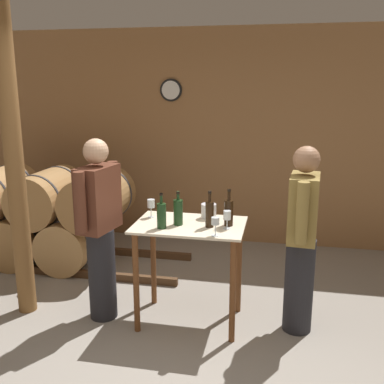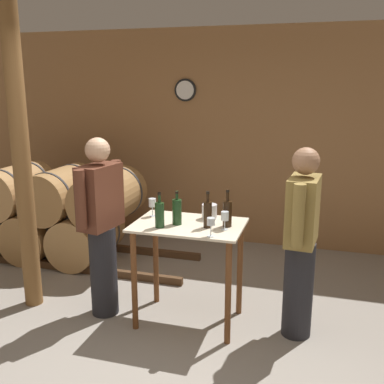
{
  "view_description": "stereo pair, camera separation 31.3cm",
  "coord_description": "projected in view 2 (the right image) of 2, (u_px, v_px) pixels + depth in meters",
  "views": [
    {
      "loc": [
        0.71,
        -2.71,
        2.04
      ],
      "look_at": [
        -0.02,
        0.88,
        1.14
      ],
      "focal_mm": 42.0,
      "sensor_mm": 36.0,
      "label": 1
    },
    {
      "loc": [
        1.01,
        -2.64,
        2.04
      ],
      "look_at": [
        -0.02,
        0.88,
        1.14
      ],
      "focal_mm": 42.0,
      "sensor_mm": 36.0,
      "label": 2
    }
  ],
  "objects": [
    {
      "name": "ground_plane",
      "position": [
        160.0,
        375.0,
        3.22
      ],
      "size": [
        14.0,
        14.0,
        0.0
      ],
      "primitive_type": "plane",
      "color": "gray"
    },
    {
      "name": "wine_bottle_right",
      "position": [
        227.0,
        213.0,
        3.65
      ],
      "size": [
        0.07,
        0.07,
        0.31
      ],
      "color": "black",
      "rests_on": "tasting_table"
    },
    {
      "name": "tasting_table",
      "position": [
        189.0,
        247.0,
        3.79
      ],
      "size": [
        0.92,
        0.62,
        0.89
      ],
      "color": "beige",
      "rests_on": "ground_plane"
    },
    {
      "name": "wine_glass_near_center",
      "position": [
        211.0,
        223.0,
        3.41
      ],
      "size": [
        0.06,
        0.06,
        0.15
      ],
      "color": "silver",
      "rests_on": "tasting_table"
    },
    {
      "name": "wine_bottle_center",
      "position": [
        208.0,
        214.0,
        3.62
      ],
      "size": [
        0.07,
        0.07,
        0.3
      ],
      "color": "black",
      "rests_on": "tasting_table"
    },
    {
      "name": "person_visitor_with_scarf",
      "position": [
        301.0,
        240.0,
        3.55
      ],
      "size": [
        0.25,
        0.59,
        1.56
      ],
      "color": "#232328",
      "rests_on": "ground_plane"
    },
    {
      "name": "barrel_rack",
      "position": [
        51.0,
        214.0,
        5.31
      ],
      "size": [
        3.78,
        0.87,
        1.09
      ],
      "color": "#4C331E",
      "rests_on": "ground_plane"
    },
    {
      "name": "wine_glass_near_left",
      "position": [
        152.0,
        203.0,
        3.93
      ],
      "size": [
        0.07,
        0.07,
        0.16
      ],
      "color": "silver",
      "rests_on": "tasting_table"
    },
    {
      "name": "wooden_post",
      "position": [
        22.0,
        163.0,
        3.95
      ],
      "size": [
        0.16,
        0.16,
        2.7
      ],
      "color": "brown",
      "rests_on": "ground_plane"
    },
    {
      "name": "wine_bottle_far_left",
      "position": [
        160.0,
        214.0,
        3.63
      ],
      "size": [
        0.08,
        0.08,
        0.29
      ],
      "color": "#193819",
      "rests_on": "tasting_table"
    },
    {
      "name": "wine_bottle_left",
      "position": [
        177.0,
        211.0,
        3.71
      ],
      "size": [
        0.08,
        0.08,
        0.28
      ],
      "color": "#193819",
      "rests_on": "tasting_table"
    },
    {
      "name": "back_wall",
      "position": [
        239.0,
        139.0,
        5.64
      ],
      "size": [
        8.4,
        0.08,
        2.7
      ],
      "color": "#996B42",
      "rests_on": "ground_plane"
    },
    {
      "name": "ice_bucket",
      "position": [
        209.0,
        211.0,
        3.88
      ],
      "size": [
        0.13,
        0.13,
        0.13
      ],
      "color": "silver",
      "rests_on": "tasting_table"
    },
    {
      "name": "wine_glass_near_right",
      "position": [
        225.0,
        217.0,
        3.57
      ],
      "size": [
        0.06,
        0.06,
        0.15
      ],
      "color": "silver",
      "rests_on": "tasting_table"
    },
    {
      "name": "person_host",
      "position": [
        101.0,
        224.0,
        3.89
      ],
      "size": [
        0.29,
        0.58,
        1.6
      ],
      "color": "#232328",
      "rests_on": "ground_plane"
    }
  ]
}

